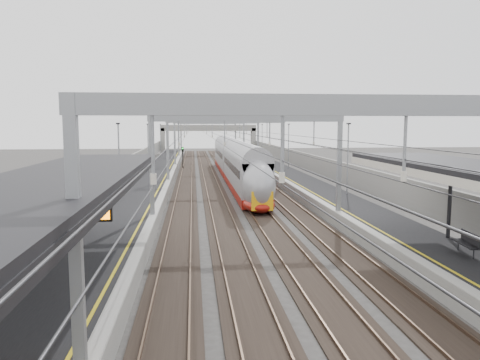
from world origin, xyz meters
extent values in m
cube|color=black|center=(-8.00, 45.00, 0.50)|extent=(4.00, 120.00, 1.00)
cube|color=black|center=(8.00, 45.00, 0.50)|extent=(4.00, 120.00, 1.00)
cube|color=black|center=(-4.50, 45.00, 0.04)|extent=(2.40, 140.00, 0.08)
cube|color=brown|center=(-5.22, 45.00, 0.13)|extent=(0.07, 140.00, 0.14)
cube|color=brown|center=(-3.78, 45.00, 0.13)|extent=(0.07, 140.00, 0.14)
cube|color=black|center=(-1.50, 45.00, 0.04)|extent=(2.40, 140.00, 0.08)
cube|color=brown|center=(-2.22, 45.00, 0.13)|extent=(0.07, 140.00, 0.14)
cube|color=brown|center=(-0.78, 45.00, 0.13)|extent=(0.07, 140.00, 0.14)
cube|color=black|center=(1.50, 45.00, 0.04)|extent=(2.40, 140.00, 0.08)
cube|color=brown|center=(0.78, 45.00, 0.13)|extent=(0.07, 140.00, 0.14)
cube|color=brown|center=(2.22, 45.00, 0.13)|extent=(0.07, 140.00, 0.14)
cube|color=black|center=(4.50, 45.00, 0.04)|extent=(2.40, 140.00, 0.08)
cube|color=brown|center=(3.78, 45.00, 0.13)|extent=(0.07, 140.00, 0.14)
cube|color=brown|center=(5.22, 45.00, 0.13)|extent=(0.07, 140.00, 0.14)
cube|color=gray|center=(-6.30, 2.00, 4.30)|extent=(0.28, 0.28, 6.60)
cube|color=gray|center=(0.00, 2.00, 7.35)|extent=(13.00, 0.25, 0.50)
cube|color=gray|center=(-6.30, 22.00, 4.30)|extent=(0.28, 0.28, 6.60)
cube|color=gray|center=(6.30, 22.00, 4.30)|extent=(0.28, 0.28, 6.60)
cube|color=gray|center=(0.00, 22.00, 7.35)|extent=(13.00, 0.25, 0.50)
cube|color=gray|center=(-6.30, 42.00, 4.30)|extent=(0.28, 0.28, 6.60)
cube|color=gray|center=(6.30, 42.00, 4.30)|extent=(0.28, 0.28, 6.60)
cube|color=gray|center=(0.00, 42.00, 7.35)|extent=(13.00, 0.25, 0.50)
cube|color=gray|center=(-6.30, 62.00, 4.30)|extent=(0.28, 0.28, 6.60)
cube|color=gray|center=(6.30, 62.00, 4.30)|extent=(0.28, 0.28, 6.60)
cube|color=gray|center=(0.00, 62.00, 7.35)|extent=(13.00, 0.25, 0.50)
cube|color=gray|center=(-6.30, 82.00, 4.30)|extent=(0.28, 0.28, 6.60)
cube|color=gray|center=(6.30, 82.00, 4.30)|extent=(0.28, 0.28, 6.60)
cube|color=gray|center=(0.00, 82.00, 7.35)|extent=(13.00, 0.25, 0.50)
cube|color=gray|center=(-6.30, 100.00, 4.30)|extent=(0.28, 0.28, 6.60)
cube|color=gray|center=(6.30, 100.00, 4.30)|extent=(0.28, 0.28, 6.60)
cube|color=gray|center=(0.00, 100.00, 7.35)|extent=(13.00, 0.25, 0.50)
cylinder|color=#262628|center=(-4.50, 50.00, 5.50)|extent=(0.03, 140.00, 0.03)
cylinder|color=#262628|center=(-1.50, 50.00, 5.50)|extent=(0.03, 140.00, 0.03)
cylinder|color=#262628|center=(1.50, 50.00, 5.50)|extent=(0.03, 140.00, 0.03)
cylinder|color=#262628|center=(4.50, 50.00, 5.50)|extent=(0.03, 140.00, 0.03)
cube|color=black|center=(-8.00, 3.00, 5.12)|extent=(4.40, 30.00, 0.24)
cylinder|color=black|center=(-9.70, 14.00, 3.00)|extent=(0.20, 0.20, 4.00)
cube|color=black|center=(-6.60, 4.00, 4.55)|extent=(1.60, 0.15, 0.55)
cube|color=orange|center=(-6.60, 3.92, 4.55)|extent=(1.50, 0.02, 0.42)
cylinder|color=black|center=(9.70, 14.00, 3.00)|extent=(0.20, 0.20, 4.00)
cube|color=gray|center=(0.00, 100.00, 6.20)|extent=(22.00, 2.20, 1.40)
cube|color=gray|center=(-10.50, 100.00, 3.10)|extent=(1.00, 2.20, 6.20)
cube|color=gray|center=(10.50, 100.00, 3.10)|extent=(1.00, 2.20, 6.20)
cube|color=gray|center=(-11.20, 45.00, 1.60)|extent=(0.30, 120.00, 3.20)
cube|color=gray|center=(11.20, 45.00, 1.60)|extent=(0.30, 120.00, 3.20)
cube|color=#A0170E|center=(1.50, 38.45, 0.58)|extent=(2.60, 22.12, 0.77)
cube|color=#9C9CA1|center=(1.50, 38.45, 2.41)|extent=(2.60, 22.12, 2.89)
cube|color=black|center=(1.50, 30.71, 0.27)|extent=(1.92, 2.31, 0.48)
cube|color=#A0170E|center=(1.50, 60.96, 0.58)|extent=(2.60, 22.12, 0.77)
cube|color=#9C9CA1|center=(1.50, 60.96, 2.41)|extent=(2.60, 22.12, 2.89)
cube|color=black|center=(1.50, 53.22, 0.27)|extent=(1.92, 2.31, 0.48)
ellipsoid|color=#9C9CA1|center=(1.50, 27.20, 2.12)|extent=(2.60, 5.00, 4.04)
cube|color=#FFB00D|center=(1.50, 25.13, 1.26)|extent=(1.64, 0.12, 1.44)
cube|color=black|center=(1.50, 25.56, 2.70)|extent=(1.54, 0.56, 0.91)
cube|color=black|center=(8.77, 10.88, 1.48)|extent=(0.69, 1.98, 0.06)
cube|color=black|center=(9.01, 10.85, 1.73)|extent=(0.28, 1.93, 0.54)
cylinder|color=black|center=(8.69, 10.13, 1.23)|extent=(0.06, 0.06, 0.45)
cylinder|color=black|center=(8.86, 11.63, 1.23)|extent=(0.06, 0.06, 0.45)
cylinder|color=black|center=(-5.20, 64.67, 1.50)|extent=(0.12, 0.12, 3.00)
cube|color=black|center=(-5.20, 64.67, 3.10)|extent=(0.32, 0.22, 0.75)
sphere|color=#0CE526|center=(-5.20, 64.54, 3.25)|extent=(0.16, 0.16, 0.16)
cylinder|color=black|center=(3.20, 65.90, 1.50)|extent=(0.12, 0.12, 3.00)
cube|color=black|center=(3.20, 65.90, 3.10)|extent=(0.32, 0.22, 0.75)
sphere|color=red|center=(3.20, 65.77, 3.25)|extent=(0.16, 0.16, 0.16)
cylinder|color=black|center=(5.40, 74.99, 1.50)|extent=(0.12, 0.12, 3.00)
cube|color=black|center=(5.40, 74.99, 3.10)|extent=(0.32, 0.22, 0.75)
sphere|color=red|center=(5.40, 74.86, 3.25)|extent=(0.16, 0.16, 0.16)
camera|label=1|loc=(-3.59, -8.82, 6.89)|focal=35.00mm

